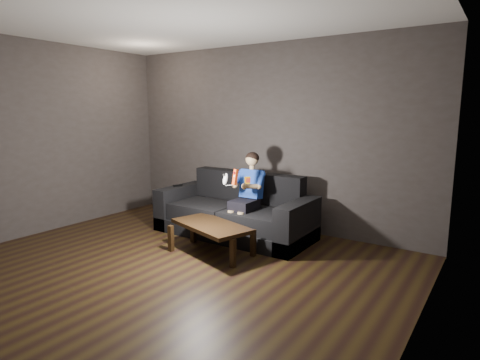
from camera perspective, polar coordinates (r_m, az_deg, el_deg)
The scene contains 11 objects.
floor at distance 4.38m, azimuth -13.45°, elevation -13.77°, with size 5.00×5.00×0.00m, color black.
back_wall at distance 6.00m, azimuth 3.90°, elevation 6.14°, with size 5.00×0.04×2.70m, color #3D3734.
left_wall at distance 6.13m, azimuth -30.12°, elevation 4.92°, with size 0.04×5.00×2.70m, color #3D3734.
right_wall at distance 2.76m, azimuth 23.19°, elevation 1.04°, with size 0.04×5.00×2.70m, color #3D3734.
ceiling at distance 4.14m, azimuth -15.06°, elevation 23.02°, with size 5.00×5.00×0.02m, color silver.
sofa at distance 5.68m, azimuth -0.71°, elevation -5.03°, with size 2.21×0.96×0.85m.
child at distance 5.39m, azimuth 1.10°, elevation -1.11°, with size 0.44×0.54×1.07m.
wii_remote_red at distance 4.97m, azimuth -0.68°, elevation 0.40°, with size 0.07×0.08×0.20m.
nunchuk_white at distance 5.07m, azimuth -2.09°, elevation 0.13°, with size 0.09×0.11×0.16m.
wii_remote_black at distance 6.15m, azimuth -8.81°, elevation -0.75°, with size 0.07×0.15×0.03m.
coffee_table at distance 4.92m, azimuth -4.13°, elevation -6.81°, with size 1.14×0.80×0.38m.
Camera 1 is at (3.00, -2.68, 1.73)m, focal length 30.00 mm.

